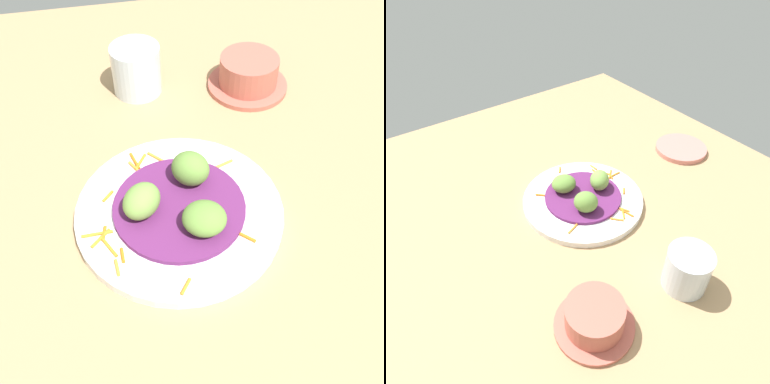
# 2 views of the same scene
# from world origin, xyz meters

# --- Properties ---
(table_surface) EXTENTS (1.10, 1.10, 0.02)m
(table_surface) POSITION_xyz_m (0.00, 0.00, 0.01)
(table_surface) COLOR tan
(table_surface) RESTS_ON ground
(main_plate) EXTENTS (0.26, 0.26, 0.01)m
(main_plate) POSITION_xyz_m (-0.02, 0.05, 0.03)
(main_plate) COLOR white
(main_plate) RESTS_ON table_surface
(cabbage_bed) EXTENTS (0.17, 0.17, 0.01)m
(cabbage_bed) POSITION_xyz_m (-0.02, 0.05, 0.04)
(cabbage_bed) COLOR #60235B
(cabbage_bed) RESTS_ON main_plate
(carrot_garnish) EXTENTS (0.23, 0.21, 0.00)m
(carrot_garnish) POSITION_xyz_m (-0.01, 0.10, 0.04)
(carrot_garnish) COLOR orange
(carrot_garnish) RESTS_ON main_plate
(guac_scoop_left) EXTENTS (0.06, 0.07, 0.04)m
(guac_scoop_left) POSITION_xyz_m (-0.06, 0.03, 0.06)
(guac_scoop_left) COLOR olive
(guac_scoop_left) RESTS_ON cabbage_bed
(guac_scoop_center) EXTENTS (0.07, 0.07, 0.04)m
(guac_scoop_center) POSITION_xyz_m (0.02, 0.03, 0.06)
(guac_scoop_center) COLOR olive
(guac_scoop_center) RESTS_ON cabbage_bed
(guac_scoop_right) EXTENTS (0.07, 0.07, 0.04)m
(guac_scoop_right) POSITION_xyz_m (-0.02, 0.10, 0.06)
(guac_scoop_right) COLOR #759E47
(guac_scoop_right) RESTS_ON cabbage_bed
(side_plate_small) EXTENTS (0.13, 0.13, 0.01)m
(side_plate_small) POSITION_xyz_m (-0.03, 0.39, 0.03)
(side_plate_small) COLOR tan
(side_plate_small) RESTS_ON table_surface
(terracotta_bowl) EXTENTS (0.13, 0.13, 0.05)m
(terracotta_bowl) POSITION_xyz_m (0.23, -0.11, 0.04)
(terracotta_bowl) COLOR #B75B4C
(terracotta_bowl) RESTS_ON table_surface
(water_glass) EXTENTS (0.08, 0.08, 0.08)m
(water_glass) POSITION_xyz_m (0.26, 0.07, 0.06)
(water_glass) COLOR silver
(water_glass) RESTS_ON table_surface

